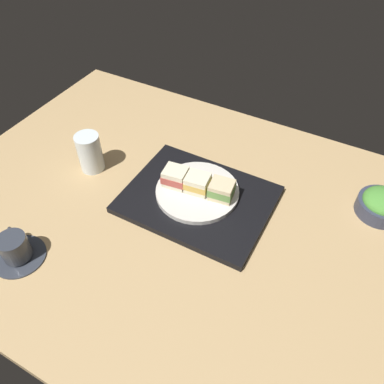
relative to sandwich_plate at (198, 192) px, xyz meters
The scene contains 9 objects.
ground_plane 7.65cm from the sandwich_plate, 88.12° to the left, with size 140.00×100.00×3.00cm, color tan.
serving_tray 2.09cm from the sandwich_plate, 115.94° to the left, with size 38.96×30.20×1.82cm, color black.
sandwich_plate is the anchor object (origin of this frame).
sandwich_near 7.28cm from the sandwich_plate, behind, with size 7.03×6.31×4.80cm.
sandwich_middle 3.11cm from the sandwich_plate, ahead, with size 7.07×6.35×4.88cm.
sandwich_far 7.35cm from the sandwich_plate, ahead, with size 7.17×6.52×5.13cm.
salad_bowl 48.59cm from the sandwich_plate, 157.49° to the right, with size 12.60×12.60×6.96cm.
coffee_cup 47.68cm from the sandwich_plate, 52.73° to the left, with size 12.74×12.74×7.08cm.
drinking_glass 33.83cm from the sandwich_plate, ahead, with size 7.03×7.03×11.68cm, color silver.
Camera 1 is at (-33.72, 58.44, 78.01)cm, focal length 36.03 mm.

